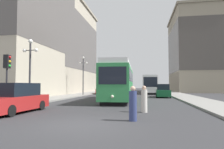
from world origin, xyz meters
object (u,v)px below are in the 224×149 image
object	(u,v)px
parked_car_left_mid	(102,89)
pedestrian_crossing_near	(133,105)
transit_bus	(150,84)
lamp_post_left_near	(30,61)
traffic_light_near_left	(7,67)
lamp_post_left_far	(83,70)
streetcar	(119,81)
parked_car_right_far	(163,91)
parked_car_left_near	(16,99)
pedestrian_crossing_far	(144,100)

from	to	relation	value
parked_car_left_mid	pedestrian_crossing_near	world-z (taller)	parked_car_left_mid
transit_bus	lamp_post_left_near	bearing A→B (deg)	-112.27
traffic_light_near_left	lamp_post_left_near	world-z (taller)	lamp_post_left_near
lamp_post_left_far	parked_car_left_mid	bearing A→B (deg)	72.75
parked_car_left_mid	lamp_post_left_far	distance (m)	7.20
transit_bus	lamp_post_left_near	distance (m)	27.70
streetcar	traffic_light_near_left	distance (m)	11.43
pedestrian_crossing_near	traffic_light_near_left	bearing A→B (deg)	11.24
transit_bus	lamp_post_left_far	bearing A→B (deg)	-136.25
lamp_post_left_far	streetcar	bearing A→B (deg)	-53.30
lamp_post_left_near	lamp_post_left_far	bearing A→B (deg)	90.00
parked_car_right_far	traffic_light_near_left	xyz separation A→B (m)	(-12.00, -15.95, 2.13)
parked_car_left_near	pedestrian_crossing_far	distance (m)	7.92
parked_car_left_mid	parked_car_right_far	world-z (taller)	same
parked_car_left_near	lamp_post_left_far	distance (m)	20.30
streetcar	lamp_post_left_near	world-z (taller)	lamp_post_left_near
parked_car_left_mid	parked_car_left_near	bearing A→B (deg)	-92.09
parked_car_left_mid	traffic_light_near_left	distance (m)	24.84
streetcar	parked_car_left_near	distance (m)	11.76
transit_bus	pedestrian_crossing_far	world-z (taller)	transit_bus
parked_car_right_far	lamp_post_left_far	xyz separation A→B (m)	(-12.22, 2.62, 3.28)
streetcar	transit_bus	size ratio (longest dim) A/B	1.01
parked_car_left_near	parked_car_right_far	size ratio (longest dim) A/B	1.01
transit_bus	lamp_post_left_far	world-z (taller)	lamp_post_left_far
pedestrian_crossing_far	lamp_post_left_far	xyz separation A→B (m)	(-9.70, 18.57, 3.35)
transit_bus	pedestrian_crossing_near	xyz separation A→B (m)	(-1.65, -31.80, -1.18)
parked_car_left_mid	parked_car_right_far	xyz separation A→B (m)	(10.32, -8.74, 0.00)
streetcar	transit_bus	bearing A→B (deg)	77.01
parked_car_right_far	transit_bus	bearing A→B (deg)	-81.94
parked_car_right_far	pedestrian_crossing_far	size ratio (longest dim) A/B	2.97
transit_bus	pedestrian_crossing_near	bearing A→B (deg)	-92.19
streetcar	parked_car_left_near	size ratio (longest dim) A/B	2.59
pedestrian_crossing_far	lamp_post_left_far	world-z (taller)	lamp_post_left_far
parked_car_left_near	lamp_post_left_near	size ratio (longest dim) A/B	0.90
transit_bus	parked_car_left_mid	size ratio (longest dim) A/B	2.93
streetcar	transit_bus	world-z (taller)	streetcar
parked_car_left_mid	lamp_post_left_far	bearing A→B (deg)	-109.34
pedestrian_crossing_far	lamp_post_left_far	distance (m)	21.22
pedestrian_crossing_far	traffic_light_near_left	distance (m)	9.73
parked_car_left_near	pedestrian_crossing_near	size ratio (longest dim) A/B	3.01
pedestrian_crossing_near	lamp_post_left_near	bearing A→B (deg)	-4.16
lamp_post_left_far	parked_car_right_far	bearing A→B (deg)	-12.10
streetcar	lamp_post_left_far	distance (m)	11.93
parked_car_left_mid	lamp_post_left_near	distance (m)	21.75
transit_bus	parked_car_right_far	size ratio (longest dim) A/B	2.59
pedestrian_crossing_far	lamp_post_left_far	bearing A→B (deg)	122.66
pedestrian_crossing_far	parked_car_left_near	bearing A→B (deg)	-164.97
streetcar	lamp_post_left_near	bearing A→B (deg)	-141.85
parked_car_left_mid	lamp_post_left_near	world-z (taller)	lamp_post_left_near
traffic_light_near_left	pedestrian_crossing_near	bearing A→B (deg)	-19.38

